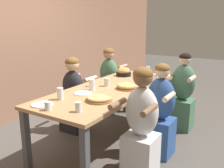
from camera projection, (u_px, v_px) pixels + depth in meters
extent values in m
plane|color=#514C47|center=(112.00, 141.00, 3.55)|extent=(18.00, 18.00, 0.00)
cube|color=#9E7056|center=(18.00, 24.00, 4.09)|extent=(10.00, 0.06, 3.20)
cube|color=tan|center=(112.00, 89.00, 3.36)|extent=(2.38, 0.94, 0.04)
cube|color=#4C4C51|center=(85.00, 163.00, 2.32)|extent=(0.07, 0.07, 0.74)
cube|color=#4C4C51|center=(168.00, 100.00, 4.18)|extent=(0.07, 0.07, 0.74)
cube|color=#4C4C51|center=(26.00, 141.00, 2.74)|extent=(0.07, 0.07, 0.74)
cube|color=#4C4C51|center=(126.00, 93.00, 4.60)|extent=(0.07, 0.07, 0.74)
cylinder|color=#996B42|center=(127.00, 88.00, 3.30)|extent=(0.29, 0.29, 0.02)
torus|color=tan|center=(127.00, 86.00, 3.29)|extent=(0.27, 0.27, 0.04)
cylinder|color=#E5C675|center=(127.00, 86.00, 3.29)|extent=(0.22, 0.22, 0.04)
cylinder|color=#E5C166|center=(127.00, 85.00, 3.25)|extent=(0.02, 0.02, 0.01)
cylinder|color=#E5C166|center=(125.00, 85.00, 3.26)|extent=(0.02, 0.02, 0.01)
cylinder|color=#E5C166|center=(124.00, 84.00, 3.29)|extent=(0.02, 0.02, 0.01)
cylinder|color=#E5C166|center=(129.00, 85.00, 3.29)|extent=(0.02, 0.02, 0.01)
cylinder|color=#E5C166|center=(123.00, 84.00, 3.31)|extent=(0.02, 0.02, 0.01)
cylinder|color=#E5C166|center=(127.00, 83.00, 3.36)|extent=(0.02, 0.02, 0.01)
cylinder|color=#996B42|center=(99.00, 100.00, 2.80)|extent=(0.31, 0.31, 0.02)
torus|color=tan|center=(99.00, 98.00, 2.79)|extent=(0.28, 0.28, 0.03)
cylinder|color=#E5C675|center=(99.00, 98.00, 2.79)|extent=(0.24, 0.24, 0.03)
cylinder|color=#E5C166|center=(94.00, 96.00, 2.81)|extent=(0.02, 0.02, 0.01)
cylinder|color=#E5C166|center=(103.00, 96.00, 2.80)|extent=(0.02, 0.02, 0.01)
cylinder|color=#E5C166|center=(97.00, 98.00, 2.76)|extent=(0.02, 0.02, 0.01)
cylinder|color=#E5C166|center=(99.00, 96.00, 2.83)|extent=(0.02, 0.02, 0.01)
cylinder|color=#E5C166|center=(96.00, 97.00, 2.78)|extent=(0.02, 0.02, 0.01)
cylinder|color=#E5C166|center=(96.00, 96.00, 2.81)|extent=(0.02, 0.02, 0.01)
cylinder|color=black|center=(124.00, 74.00, 4.08)|extent=(0.24, 0.24, 0.06)
cylinder|color=black|center=(129.00, 71.00, 4.22)|extent=(0.11, 0.02, 0.02)
ellipsoid|color=#D68E4C|center=(124.00, 71.00, 4.06)|extent=(0.21, 0.21, 0.12)
cylinder|color=white|center=(144.00, 77.00, 3.96)|extent=(0.19, 0.19, 0.01)
cube|color=#B7B7BC|center=(144.00, 77.00, 3.96)|extent=(0.13, 0.05, 0.01)
cylinder|color=white|center=(83.00, 93.00, 3.08)|extent=(0.23, 0.23, 0.01)
cube|color=#B7B7BC|center=(83.00, 92.00, 3.07)|extent=(0.01, 0.16, 0.01)
cylinder|color=white|center=(42.00, 104.00, 2.66)|extent=(0.23, 0.23, 0.01)
cube|color=#B7B7BC|center=(42.00, 104.00, 2.66)|extent=(0.13, 0.12, 0.01)
cylinder|color=silver|center=(48.00, 106.00, 2.50)|extent=(0.07, 0.07, 0.09)
cylinder|color=#1EA8DB|center=(48.00, 107.00, 2.50)|extent=(0.06, 0.06, 0.06)
cylinder|color=black|center=(49.00, 104.00, 2.51)|extent=(0.00, 0.01, 0.11)
cylinder|color=silver|center=(92.00, 85.00, 3.21)|extent=(0.08, 0.08, 0.14)
cylinder|color=black|center=(92.00, 87.00, 3.22)|extent=(0.07, 0.07, 0.08)
cylinder|color=silver|center=(139.00, 79.00, 3.57)|extent=(0.06, 0.06, 0.12)
cylinder|color=silver|center=(139.00, 81.00, 3.57)|extent=(0.05, 0.05, 0.08)
cylinder|color=silver|center=(92.00, 83.00, 3.40)|extent=(0.07, 0.07, 0.11)
cylinder|color=black|center=(92.00, 85.00, 3.41)|extent=(0.06, 0.06, 0.05)
cylinder|color=silver|center=(78.00, 107.00, 2.45)|extent=(0.06, 0.06, 0.10)
cylinder|color=black|center=(78.00, 108.00, 2.45)|extent=(0.06, 0.06, 0.08)
cylinder|color=silver|center=(60.00, 94.00, 2.83)|extent=(0.07, 0.07, 0.14)
cylinder|color=black|center=(60.00, 96.00, 2.83)|extent=(0.06, 0.06, 0.10)
cylinder|color=silver|center=(107.00, 82.00, 3.42)|extent=(0.08, 0.08, 0.11)
cylinder|color=silver|center=(107.00, 84.00, 3.43)|extent=(0.07, 0.07, 0.07)
cylinder|color=silver|center=(148.00, 71.00, 4.13)|extent=(0.07, 0.07, 0.15)
cylinder|color=black|center=(148.00, 72.00, 4.13)|extent=(0.06, 0.06, 0.11)
cylinder|color=silver|center=(155.00, 78.00, 3.69)|extent=(0.08, 0.08, 0.11)
cylinder|color=black|center=(155.00, 80.00, 3.70)|extent=(0.07, 0.07, 0.05)
cube|color=#232328|center=(74.00, 116.00, 3.85)|extent=(0.32, 0.34, 0.48)
ellipsoid|color=#232328|center=(73.00, 86.00, 3.73)|extent=(0.24, 0.36, 0.47)
sphere|color=beige|center=(72.00, 64.00, 3.65)|extent=(0.20, 0.20, 0.20)
ellipsoid|color=brown|center=(72.00, 62.00, 3.64)|extent=(0.21, 0.21, 0.14)
cylinder|color=beige|center=(73.00, 76.00, 3.97)|extent=(0.28, 0.06, 0.06)
cylinder|color=beige|center=(90.00, 79.00, 3.79)|extent=(0.28, 0.06, 0.06)
cube|color=#477556|center=(109.00, 99.00, 4.66)|extent=(0.32, 0.34, 0.48)
ellipsoid|color=#477556|center=(109.00, 73.00, 4.54)|extent=(0.24, 0.36, 0.52)
sphere|color=tan|center=(109.00, 54.00, 4.46)|extent=(0.20, 0.20, 0.20)
ellipsoid|color=brown|center=(109.00, 52.00, 4.45)|extent=(0.20, 0.20, 0.14)
cylinder|color=tan|center=(107.00, 65.00, 4.77)|extent=(0.28, 0.06, 0.06)
cylinder|color=tan|center=(123.00, 66.00, 4.60)|extent=(0.28, 0.06, 0.06)
cube|color=#477556|center=(181.00, 114.00, 3.92)|extent=(0.32, 0.34, 0.48)
ellipsoid|color=#477556|center=(183.00, 82.00, 3.79)|extent=(0.24, 0.36, 0.55)
sphere|color=beige|center=(185.00, 59.00, 3.71)|extent=(0.17, 0.17, 0.17)
ellipsoid|color=black|center=(185.00, 57.00, 3.70)|extent=(0.17, 0.17, 0.12)
cylinder|color=beige|center=(192.00, 79.00, 3.51)|extent=(0.28, 0.06, 0.06)
cylinder|color=beige|center=(168.00, 76.00, 3.68)|extent=(0.28, 0.06, 0.06)
cube|color=silver|center=(140.00, 155.00, 2.71)|extent=(0.32, 0.34, 0.48)
ellipsoid|color=silver|center=(142.00, 111.00, 2.59)|extent=(0.24, 0.36, 0.53)
sphere|color=brown|center=(143.00, 77.00, 2.50)|extent=(0.20, 0.20, 0.20)
ellipsoid|color=brown|center=(143.00, 74.00, 2.49)|extent=(0.21, 0.21, 0.14)
cylinder|color=brown|center=(149.00, 110.00, 2.30)|extent=(0.28, 0.06, 0.06)
cylinder|color=brown|center=(118.00, 104.00, 2.48)|extent=(0.28, 0.06, 0.06)
cube|color=#2D5193|center=(159.00, 136.00, 3.15)|extent=(0.32, 0.34, 0.48)
ellipsoid|color=#2D5193|center=(161.00, 99.00, 3.03)|extent=(0.24, 0.36, 0.52)
sphere|color=beige|center=(162.00, 71.00, 2.95)|extent=(0.18, 0.18, 0.18)
ellipsoid|color=brown|center=(162.00, 68.00, 2.94)|extent=(0.18, 0.18, 0.12)
cylinder|color=beige|center=(169.00, 97.00, 2.75)|extent=(0.28, 0.06, 0.06)
cylinder|color=beige|center=(141.00, 92.00, 2.92)|extent=(0.28, 0.06, 0.06)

